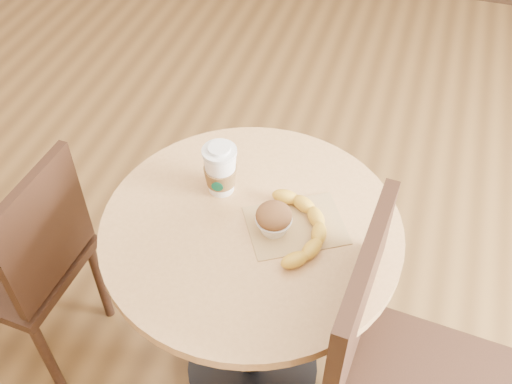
% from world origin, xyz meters
% --- Properties ---
extents(cafe_table, '(0.77, 0.77, 0.75)m').
position_xyz_m(cafe_table, '(-0.05, 0.03, 0.56)').
color(cafe_table, black).
rests_on(cafe_table, ground).
extents(chair_left, '(0.39, 0.39, 0.83)m').
position_xyz_m(chair_left, '(-0.72, -0.07, 0.45)').
color(chair_left, black).
rests_on(chair_left, ground).
extents(chair_right, '(0.47, 0.47, 0.98)m').
position_xyz_m(chair_right, '(0.38, -0.17, 0.54)').
color(chair_right, black).
rests_on(chair_right, ground).
extents(kraft_bag, '(0.30, 0.28, 0.00)m').
position_xyz_m(kraft_bag, '(0.06, 0.06, 0.75)').
color(kraft_bag, '#A5824F').
rests_on(kraft_bag, cafe_table).
extents(coffee_cup, '(0.09, 0.09, 0.15)m').
position_xyz_m(coffee_cup, '(-0.16, 0.13, 0.82)').
color(coffee_cup, white).
rests_on(coffee_cup, cafe_table).
extents(muffin, '(0.09, 0.09, 0.08)m').
position_xyz_m(muffin, '(0.01, 0.03, 0.79)').
color(muffin, silver).
rests_on(muffin, kraft_bag).
extents(banana, '(0.25, 0.30, 0.04)m').
position_xyz_m(banana, '(0.07, 0.03, 0.77)').
color(banana, gold).
rests_on(banana, kraft_bag).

